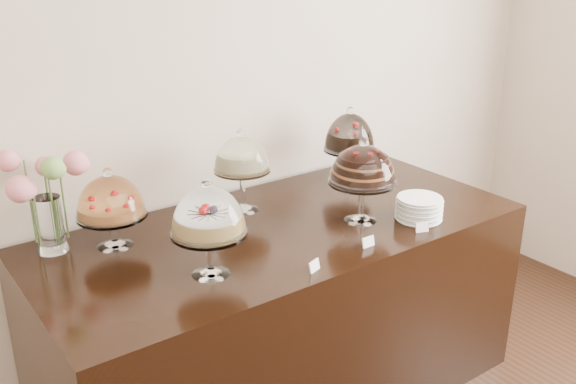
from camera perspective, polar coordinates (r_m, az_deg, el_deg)
wall_back at (r=3.03m, az=-10.39°, el=9.84°), size 5.00×0.04×3.00m
display_counter at (r=3.09m, az=-0.55°, el=-10.69°), size 2.20×1.00×0.90m
cake_stand_sugar_sponge at (r=2.39m, az=-7.10°, el=-2.07°), size 0.29×0.29×0.39m
cake_stand_choco_layer at (r=2.86m, az=6.66°, el=2.22°), size 0.31×0.31×0.39m
cake_stand_cheesecake at (r=2.97m, az=-4.14°, el=3.06°), size 0.27×0.27×0.40m
cake_stand_dark_choco at (r=3.35m, az=5.49°, el=5.01°), size 0.27×0.27×0.40m
cake_stand_fruit_tart at (r=2.71m, az=-15.51°, el=-0.69°), size 0.29×0.29×0.34m
flower_vase at (r=2.73m, az=-20.79°, el=-0.06°), size 0.34×0.29×0.44m
plate_stack at (r=2.99m, az=11.58°, el=-1.42°), size 0.21×0.21×0.10m
price_card_left at (r=2.49m, az=2.36°, el=-6.57°), size 0.06×0.03×0.04m
price_card_right at (r=2.87m, az=11.83°, el=-3.09°), size 0.06×0.04×0.04m
price_card_extra at (r=2.70m, az=7.15°, el=-4.42°), size 0.06×0.02×0.04m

